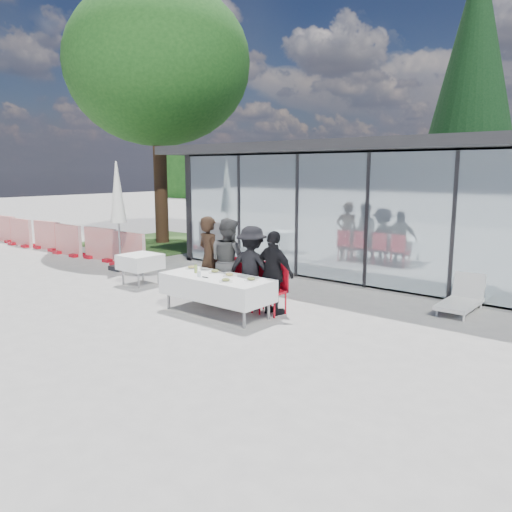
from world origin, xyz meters
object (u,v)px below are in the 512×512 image
(dining_table, at_px, (216,287))
(lounger, at_px, (462,298))
(diner_a, at_px, (209,258))
(folded_eyeglasses, at_px, (205,277))
(plate_extra, at_px, (226,280))
(juice_bottle, at_px, (196,269))
(diner_chair_a, at_px, (212,275))
(spare_table_left, at_px, (140,262))
(construction_barriers, at_px, (45,237))
(diner_chair_d, at_px, (275,286))
(diner_chair_b, at_px, (231,278))
(plate_a, at_px, (191,268))
(conifer_tree, at_px, (473,79))
(diner_b, at_px, (229,262))
(deciduous_tree, at_px, (157,66))
(diner_d, at_px, (274,273))
(diner_c, at_px, (252,268))
(market_umbrella, at_px, (118,199))
(plate_d, at_px, (251,279))
(diner_chair_c, at_px, (254,282))
(plate_c, at_px, (229,275))
(plate_b, at_px, (215,272))

(dining_table, distance_m, lounger, 4.87)
(diner_a, bearing_deg, folded_eyeglasses, 143.43)
(plate_extra, height_order, juice_bottle, juice_bottle)
(diner_chair_a, relative_size, folded_eyeglasses, 6.96)
(spare_table_left, bearing_deg, construction_barriers, 169.64)
(diner_chair_a, height_order, construction_barriers, construction_barriers)
(diner_chair_a, bearing_deg, diner_chair_d, 0.00)
(diner_chair_b, relative_size, diner_chair_d, 1.00)
(plate_a, bearing_deg, conifer_tree, 82.47)
(plate_a, distance_m, folded_eyeglasses, 0.93)
(dining_table, bearing_deg, juice_bottle, -176.47)
(diner_b, xyz_separation_m, deciduous_tree, (-7.95, 4.97, 5.58))
(diner_d, relative_size, deciduous_tree, 0.17)
(diner_c, height_order, market_umbrella, market_umbrella)
(diner_d, height_order, market_umbrella, market_umbrella)
(diner_c, xyz_separation_m, deciduous_tree, (-8.56, 4.97, 5.64))
(folded_eyeglasses, relative_size, deciduous_tree, 0.01)
(diner_b, height_order, folded_eyeglasses, diner_b)
(dining_table, distance_m, plate_d, 0.82)
(diner_c, bearing_deg, diner_chair_d, 174.82)
(spare_table_left, bearing_deg, juice_bottle, -15.01)
(plate_extra, bearing_deg, diner_chair_d, 68.60)
(diner_a, bearing_deg, construction_barriers, 5.31)
(diner_chair_a, relative_size, diner_d, 0.60)
(plate_d, relative_size, spare_table_left, 0.30)
(diner_chair_b, distance_m, market_umbrella, 5.04)
(plate_a, bearing_deg, plate_d, -2.98)
(diner_chair_c, xyz_separation_m, juice_bottle, (-0.84, -0.78, 0.30))
(diner_d, xyz_separation_m, deciduous_tree, (-9.11, 4.97, 5.67))
(juice_bottle, relative_size, deciduous_tree, 0.02)
(diner_b, bearing_deg, diner_a, 13.34)
(plate_c, distance_m, market_umbrella, 5.57)
(folded_eyeglasses, distance_m, market_umbrella, 5.41)
(diner_chair_a, height_order, diner_d, diner_d)
(plate_d, bearing_deg, plate_extra, -130.58)
(plate_b, bearing_deg, spare_table_left, 170.79)
(dining_table, height_order, diner_d, diner_d)
(diner_d, bearing_deg, diner_chair_b, 2.59)
(diner_chair_d, relative_size, construction_barriers, 0.09)
(diner_chair_a, distance_m, market_umbrella, 4.51)
(market_umbrella, relative_size, lounger, 2.25)
(diner_chair_c, bearing_deg, plate_d, -53.81)
(diner_d, xyz_separation_m, plate_a, (-1.76, -0.49, -0.04))
(plate_a, relative_size, plate_b, 1.00)
(diner_c, bearing_deg, plate_b, 30.83)
(diner_a, bearing_deg, diner_c, -166.98)
(diner_chair_b, relative_size, deciduous_tree, 0.10)
(plate_a, bearing_deg, spare_table_left, 168.15)
(juice_bottle, relative_size, folded_eyeglasses, 1.19)
(diner_chair_a, bearing_deg, diner_c, -2.79)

